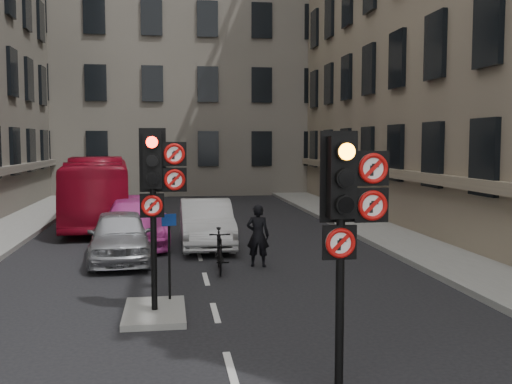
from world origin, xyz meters
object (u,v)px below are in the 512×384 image
object	(u,v)px
car_silver	(120,236)
info_sign	(169,244)
signal_far	(157,179)
motorcyclist	(258,235)
car_white	(206,223)
signal_near	(347,205)
bus_red	(98,190)
motorcycle	(219,250)
car_pink	(134,222)

from	to	relation	value
car_silver	info_sign	distance (m)	5.12
signal_far	motorcyclist	xyz separation A→B (m)	(2.63, 4.32, -1.84)
signal_far	car_silver	size ratio (longest dim) A/B	0.83
car_silver	car_white	size ratio (longest dim) A/B	0.93
signal_near	motorcyclist	bearing A→B (deg)	89.81
signal_near	info_sign	size ratio (longest dim) A/B	1.97
car_white	car_silver	bearing A→B (deg)	-141.86
bus_red	motorcycle	size ratio (longest dim) A/B	5.29
signal_near	info_sign	xyz separation A→B (m)	(-2.39, 4.74, -1.29)
car_pink	info_sign	world-z (taller)	info_sign
signal_near	motorcycle	size ratio (longest dim) A/B	1.87
car_pink	info_sign	size ratio (longest dim) A/B	2.85
car_silver	motorcycle	distance (m)	3.28
signal_near	car_pink	size ratio (longest dim) A/B	0.69
car_silver	bus_red	bearing A→B (deg)	96.30
signal_near	car_silver	world-z (taller)	signal_near
signal_far	car_silver	bearing A→B (deg)	101.88
motorcyclist	motorcycle	bearing A→B (deg)	42.40
car_silver	info_sign	world-z (taller)	info_sign
car_white	signal_far	bearing A→B (deg)	-100.57
info_sign	car_white	bearing A→B (deg)	62.21
signal_far	car_pink	bearing A→B (deg)	96.27
car_silver	info_sign	size ratio (longest dim) A/B	2.38
motorcyclist	car_white	bearing A→B (deg)	-53.60
car_white	car_pink	distance (m)	2.48
signal_far	info_sign	xyz separation A→B (m)	(0.21, 0.74, -1.41)
car_pink	bus_red	distance (m)	5.68
car_white	car_pink	bearing A→B (deg)	161.73
bus_red	info_sign	xyz separation A→B (m)	(2.92, -13.08, -0.12)
motorcycle	info_sign	size ratio (longest dim) A/B	1.05
motorcyclist	car_silver	bearing A→B (deg)	-2.29
car_white	info_sign	xyz separation A→B (m)	(-1.21, -6.95, 0.52)
motorcycle	motorcyclist	xyz separation A→B (m)	(1.11, 0.53, 0.29)
bus_red	motorcyclist	distance (m)	10.91
motorcyclist	info_sign	xyz separation A→B (m)	(-2.41, -3.58, 0.43)
car_silver	car_pink	distance (m)	2.84
car_silver	car_pink	xyz separation A→B (m)	(0.26, 2.83, 0.01)
signal_far	motorcycle	size ratio (longest dim) A/B	1.87
motorcycle	signal_far	bearing A→B (deg)	-109.33
signal_far	car_pink	world-z (taller)	signal_far
info_sign	signal_far	bearing A→B (deg)	-124.01
signal_near	car_white	distance (m)	11.89
signal_far	bus_red	distance (m)	14.14
signal_far	car_silver	distance (m)	6.09
car_silver	motorcyclist	distance (m)	4.03
motorcyclist	info_sign	distance (m)	4.34
signal_near	car_pink	distance (m)	13.08
bus_red	motorcyclist	world-z (taller)	bus_red
car_white	bus_red	size ratio (longest dim) A/B	0.46
car_pink	info_sign	distance (m)	7.82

